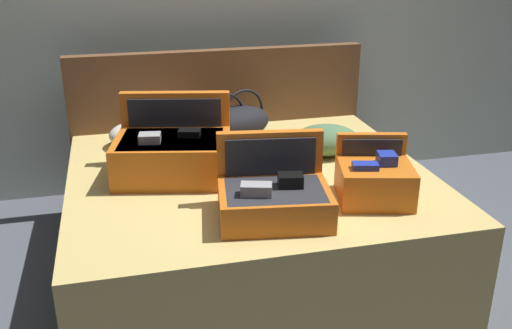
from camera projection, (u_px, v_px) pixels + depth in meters
The scene contains 9 objects.
ground_plane at pixel (269, 307), 2.86m from camera, with size 12.00×12.00×0.00m, color #4C515B.
bed at pixel (250, 221), 3.11m from camera, with size 1.84×1.66×0.55m, color tan.
headboard at pixel (220, 128), 3.80m from camera, with size 1.88×0.08×1.03m, color brown.
hard_case_large at pixel (173, 151), 2.95m from camera, with size 0.65×0.55×0.39m.
hard_case_medium at pixel (274, 196), 2.53m from camera, with size 0.53×0.45×0.34m.
hard_case_small at pixel (375, 178), 2.69m from camera, with size 0.40×0.39×0.28m.
duffel_bag at pixel (234, 122), 3.46m from camera, with size 0.54×0.43×0.30m.
pillow_near_headboard at pixel (326, 140), 3.24m from camera, with size 0.37×0.27×0.17m, color #4C724C.
pillow_center_head at pixel (143, 133), 3.39m from camera, with size 0.39×0.30×0.14m, color white.
Camera 1 is at (-0.63, -2.30, 1.72)m, focal length 40.82 mm.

